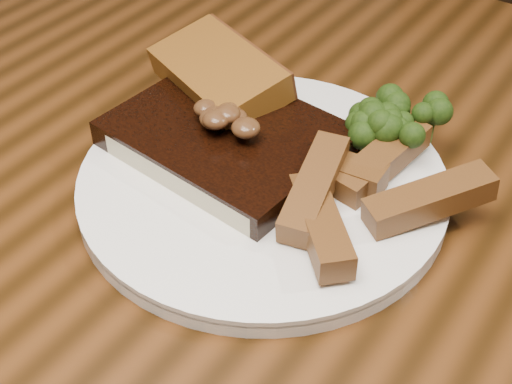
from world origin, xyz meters
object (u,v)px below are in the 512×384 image
(potato_wedges, at_px, (342,203))
(garlic_bread, at_px, (219,94))
(dining_table, at_px, (266,306))
(steak, at_px, (227,139))
(plate, at_px, (263,185))
(chair_far, at_px, (507,150))

(potato_wedges, bearing_deg, garlic_bread, 158.69)
(dining_table, height_order, garlic_bread, garlic_bread)
(steak, bearing_deg, plate, -10.42)
(plate, bearing_deg, garlic_bread, 145.34)
(plate, xyz_separation_m, garlic_bread, (-0.09, 0.06, 0.02))
(potato_wedges, bearing_deg, steak, 173.13)
(steak, height_order, garlic_bread, garlic_bread)
(dining_table, bearing_deg, plate, 129.37)
(chair_far, bearing_deg, dining_table, 66.13)
(plate, relative_size, steak, 1.64)
(chair_far, distance_m, potato_wedges, 0.67)
(chair_far, relative_size, potato_wedges, 6.57)
(chair_far, bearing_deg, potato_wedges, 70.33)
(steak, bearing_deg, potato_wedges, -1.43)
(dining_table, distance_m, steak, 0.14)
(dining_table, relative_size, plate, 5.59)
(potato_wedges, bearing_deg, dining_table, -146.66)
(chair_far, xyz_separation_m, steak, (-0.10, -0.57, 0.33))
(plate, distance_m, potato_wedges, 0.07)
(chair_far, bearing_deg, steak, 59.16)
(garlic_bread, relative_size, potato_wedges, 1.00)
(plate, distance_m, garlic_bread, 0.11)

